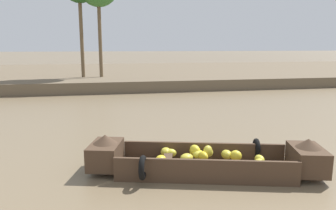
% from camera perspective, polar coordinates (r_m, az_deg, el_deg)
% --- Properties ---
extents(ground_plane, '(300.00, 300.00, 0.00)m').
position_cam_1_polar(ground_plane, '(11.54, -5.47, -3.87)').
color(ground_plane, '#726047').
extents(riverbank_strip, '(160.00, 20.00, 0.71)m').
position_cam_1_polar(riverbank_strip, '(29.33, -8.99, 5.55)').
color(riverbank_strip, brown).
rests_on(riverbank_strip, ground).
extents(banana_boat, '(5.31, 2.38, 0.86)m').
position_cam_1_polar(banana_boat, '(7.41, 6.44, -9.74)').
color(banana_boat, '#473323').
rests_on(banana_boat, ground).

